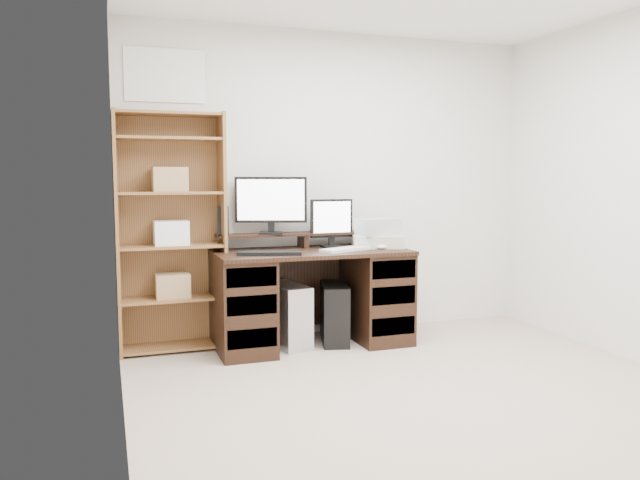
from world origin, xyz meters
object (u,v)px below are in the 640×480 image
monitor_wide (271,202)px  bookshelf (171,230)px  tower_black (335,313)px  printer (378,241)px  tower_silver (287,315)px  desk (311,296)px  monitor_small (332,221)px

monitor_wide → bookshelf: bearing=-163.3°
monitor_wide → tower_black: monitor_wide is taller
tower_black → printer: bearing=16.4°
monitor_wide → printer: size_ratio=1.38×
tower_black → bookshelf: 1.43m
monitor_wide → tower_silver: monitor_wide is taller
printer → bookshelf: 1.63m
desk → monitor_wide: monitor_wide is taller
monitor_small → tower_silver: (-0.41, -0.11, -0.72)m
monitor_small → tower_black: (-0.02, -0.14, -0.73)m
printer → tower_silver: bearing=-163.8°
printer → tower_silver: printer is taller
tower_silver → tower_black: (0.39, -0.03, -0.01)m
monitor_small → tower_silver: monitor_small is taller
monitor_wide → tower_black: 1.02m
desk → tower_silver: size_ratio=3.09×
monitor_small → bookshelf: bearing=175.3°
tower_silver → bookshelf: 1.10m
monitor_small → bookshelf: (-1.26, 0.07, -0.04)m
desk → monitor_small: monitor_small is taller
tower_silver → tower_black: tower_silver is taller
tower_black → monitor_wide: bearing=173.9°
desk → bookshelf: 1.19m
monitor_small → printer: bearing=-22.3°
desk → bookshelf: (-1.04, 0.21, 0.53)m
printer → monitor_wide: bearing=-174.2°
tower_silver → tower_black: bearing=-14.5°
monitor_wide → tower_silver: (0.08, -0.16, -0.88)m
desk → monitor_small: 0.63m
tower_black → tower_silver: bearing=-168.5°
desk → printer: 0.70m
printer → tower_black: 0.68m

